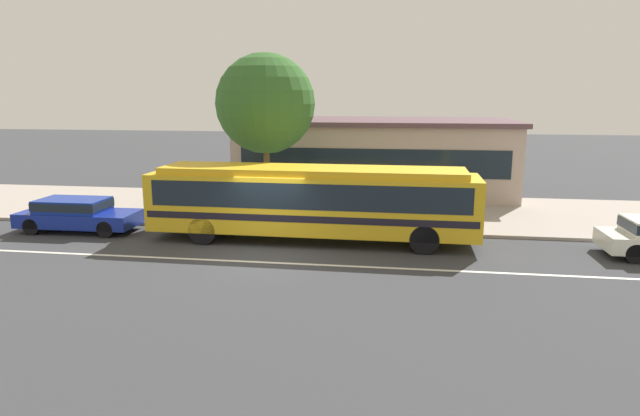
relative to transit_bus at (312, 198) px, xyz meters
The scene contains 10 objects.
ground_plane 2.90m from the transit_bus, 123.25° to the right, with size 120.00×120.00×0.00m, color #36383C.
sidewalk_slab 5.72m from the transit_bus, 103.95° to the left, with size 60.00×8.00×0.12m, color #9F9489.
lane_stripe_center 3.50m from the transit_bus, 115.18° to the right, with size 56.00×0.16×0.01m, color silver.
transit_bus is the anchor object (origin of this frame).
sedan_behind_bus 9.42m from the transit_bus, behind, with size 4.60×1.84×1.29m.
pedestrian_waiting_near_sign 4.28m from the transit_bus, 44.57° to the left, with size 0.45×0.45×1.65m.
pedestrian_walking_along_curb 2.32m from the transit_bus, 55.83° to the left, with size 0.36×0.36×1.68m.
bus_stop_sign 4.69m from the transit_bus, 23.78° to the left, with size 0.14×0.44×2.39m.
street_tree_near_stop 5.80m from the transit_bus, 123.81° to the left, with size 4.27×4.27×6.92m.
station_building 10.80m from the transit_bus, 80.59° to the left, with size 14.52×7.50×3.97m.
Camera 1 is at (4.45, -17.19, 5.30)m, focal length 30.71 mm.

